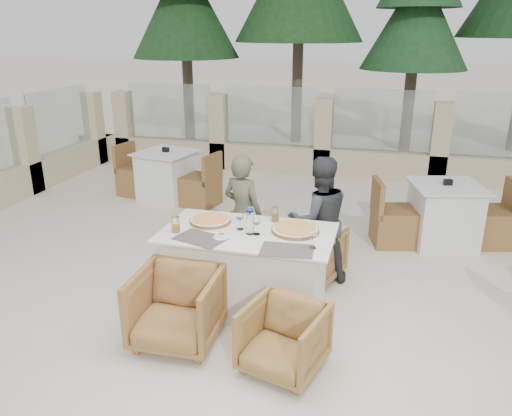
% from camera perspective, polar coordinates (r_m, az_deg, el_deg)
% --- Properties ---
extents(ground, '(80.00, 80.00, 0.00)m').
position_cam_1_polar(ground, '(4.99, -0.13, -10.85)').
color(ground, beige).
rests_on(ground, ground).
extents(sand_patch, '(30.00, 16.00, 0.01)m').
position_cam_1_polar(sand_patch, '(18.36, 11.50, 11.42)').
color(sand_patch, beige).
rests_on(sand_patch, ground).
extents(perimeter_wall_far, '(10.00, 0.34, 1.60)m').
position_cam_1_polar(perimeter_wall_far, '(9.19, 7.74, 8.64)').
color(perimeter_wall_far, '#C2AD89').
rests_on(perimeter_wall_far, ground).
extents(pine_far_left, '(2.42, 2.42, 5.50)m').
position_cam_1_polar(pine_far_left, '(12.07, -8.10, 20.56)').
color(pine_far_left, '#1B3F1C').
rests_on(pine_far_left, ground).
extents(pine_centre, '(2.20, 2.20, 5.00)m').
position_cam_1_polar(pine_centre, '(11.36, 17.80, 18.66)').
color(pine_centre, '#1F4A24').
rests_on(pine_centre, ground).
extents(dining_table, '(1.60, 0.90, 0.77)m').
position_cam_1_polar(dining_table, '(4.80, -0.93, -6.98)').
color(dining_table, silver).
rests_on(dining_table, ground).
extents(placemat_near_left, '(0.52, 0.42, 0.00)m').
position_cam_1_polar(placemat_near_left, '(4.51, -6.36, -3.47)').
color(placemat_near_left, '#504A44').
rests_on(placemat_near_left, dining_table).
extents(placemat_near_right, '(0.47, 0.34, 0.00)m').
position_cam_1_polar(placemat_near_right, '(4.27, 3.57, -4.80)').
color(placemat_near_right, '#534F47').
rests_on(placemat_near_right, dining_table).
extents(pizza_left, '(0.43, 0.43, 0.05)m').
position_cam_1_polar(pizza_left, '(4.86, -5.24, -1.38)').
color(pizza_left, '#E74F1F').
rests_on(pizza_left, dining_table).
extents(pizza_right, '(0.59, 0.59, 0.06)m').
position_cam_1_polar(pizza_right, '(4.64, 4.51, -2.40)').
color(pizza_right, '#D14D1C').
rests_on(pizza_right, dining_table).
extents(water_bottle, '(0.09, 0.09, 0.26)m').
position_cam_1_polar(water_bottle, '(4.54, -0.69, -1.45)').
color(water_bottle, '#AAC4DF').
rests_on(water_bottle, dining_table).
extents(wine_glass_centre, '(0.09, 0.09, 0.18)m').
position_cam_1_polar(wine_glass_centre, '(4.66, -1.84, -1.41)').
color(wine_glass_centre, silver).
rests_on(wine_glass_centre, dining_table).
extents(wine_glass_near, '(0.10, 0.10, 0.18)m').
position_cam_1_polar(wine_glass_near, '(4.54, 0.07, -1.96)').
color(wine_glass_near, white).
rests_on(wine_glass_near, dining_table).
extents(wine_glass_corner, '(0.08, 0.08, 0.18)m').
position_cam_1_polar(wine_glass_corner, '(4.29, 6.49, -3.46)').
color(wine_glass_corner, white).
rests_on(wine_glass_corner, dining_table).
extents(beer_glass_left, '(0.10, 0.10, 0.15)m').
position_cam_1_polar(beer_glass_left, '(4.66, -9.16, -1.87)').
color(beer_glass_left, orange).
rests_on(beer_glass_left, dining_table).
extents(beer_glass_right, '(0.09, 0.09, 0.14)m').
position_cam_1_polar(beer_glass_right, '(4.86, 2.21, -0.73)').
color(beer_glass_right, orange).
rests_on(beer_glass_right, dining_table).
extents(olive_dish, '(0.13, 0.13, 0.04)m').
position_cam_1_polar(olive_dish, '(4.51, -3.99, -3.14)').
color(olive_dish, white).
rests_on(olive_dish, dining_table).
extents(armchair_far_left, '(0.64, 0.66, 0.54)m').
position_cam_1_polar(armchair_far_left, '(5.67, -1.32, -3.90)').
color(armchair_far_left, brown).
rests_on(armchair_far_left, ground).
extents(armchair_far_right, '(0.77, 0.78, 0.57)m').
position_cam_1_polar(armchair_far_right, '(5.39, 6.32, -5.18)').
color(armchair_far_right, olive).
rests_on(armchair_far_right, ground).
extents(armchair_near_left, '(0.72, 0.74, 0.65)m').
position_cam_1_polar(armchair_near_left, '(4.35, -9.02, -11.15)').
color(armchair_near_left, olive).
rests_on(armchair_near_left, ground).
extents(armchair_near_right, '(0.73, 0.74, 0.55)m').
position_cam_1_polar(armchair_near_right, '(4.02, 3.15, -14.66)').
color(armchair_near_right, olive).
rests_on(armchair_near_right, ground).
extents(diner_left, '(0.55, 0.45, 1.31)m').
position_cam_1_polar(diner_left, '(5.42, -1.50, -0.63)').
color(diner_left, '#51543D').
rests_on(diner_left, ground).
extents(diner_right, '(0.81, 0.74, 1.36)m').
position_cam_1_polar(diner_right, '(5.20, 7.23, -1.40)').
color(diner_right, '#323537').
rests_on(diner_right, ground).
extents(bg_table_a, '(1.77, 1.14, 0.77)m').
position_cam_1_polar(bg_table_a, '(7.92, -10.10, 3.63)').
color(bg_table_a, silver).
rests_on(bg_table_a, ground).
extents(bg_table_b, '(1.79, 1.19, 0.77)m').
position_cam_1_polar(bg_table_b, '(6.57, 20.64, -0.73)').
color(bg_table_b, silver).
rests_on(bg_table_b, ground).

